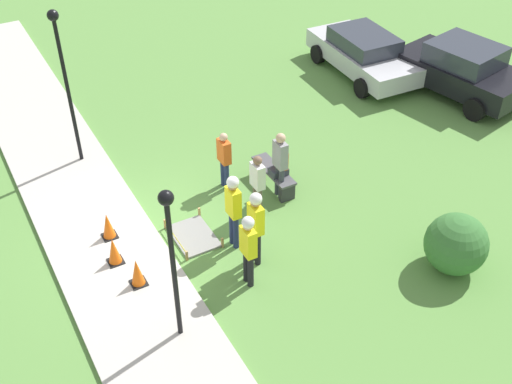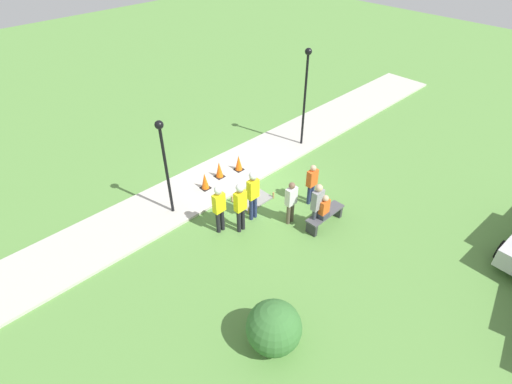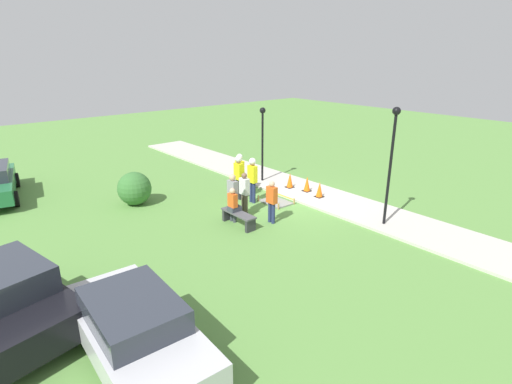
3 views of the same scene
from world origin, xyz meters
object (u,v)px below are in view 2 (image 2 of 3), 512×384
at_px(person_seated_on_bench, 323,208).
at_px(bystander_in_gray_shirt, 291,201).
at_px(worker_supervisor, 240,203).
at_px(bystander_in_white_shirt, 317,204).
at_px(lamppost_near, 164,154).
at_px(worker_trainee, 253,191).
at_px(traffic_cone_near_patch, 239,163).
at_px(park_bench, 325,216).
at_px(traffic_cone_far_patch, 219,170).
at_px(lamppost_far, 306,85).
at_px(traffic_cone_sidewalk_edge, 205,181).
at_px(bystander_in_orange_shirt, 312,182).
at_px(worker_assistant, 219,205).

distance_m(person_seated_on_bench, bystander_in_gray_shirt, 1.09).
height_order(worker_supervisor, bystander_in_white_shirt, worker_supervisor).
distance_m(bystander_in_white_shirt, lamppost_near, 5.15).
bearing_deg(worker_trainee, traffic_cone_near_patch, -122.34).
height_order(traffic_cone_near_patch, person_seated_on_bench, person_seated_on_bench).
distance_m(park_bench, worker_trainee, 2.58).
bearing_deg(lamppost_near, traffic_cone_near_patch, -175.10).
bearing_deg(traffic_cone_near_patch, worker_trainee, 57.66).
distance_m(traffic_cone_far_patch, lamppost_near, 3.25).
xyz_separation_m(bystander_in_white_shirt, lamppost_far, (-3.89, -3.93, 1.76)).
bearing_deg(worker_supervisor, traffic_cone_near_patch, -130.95).
bearing_deg(traffic_cone_far_patch, bystander_in_gray_shirt, 91.14).
bearing_deg(bystander_in_gray_shirt, traffic_cone_sidewalk_edge, -74.59).
height_order(park_bench, bystander_in_gray_shirt, bystander_in_gray_shirt).
bearing_deg(person_seated_on_bench, worker_supervisor, -42.14).
xyz_separation_m(park_bench, bystander_in_white_shirt, (0.42, -0.08, 0.71)).
bearing_deg(traffic_cone_far_patch, bystander_in_white_shirt, 95.20).
distance_m(bystander_in_gray_shirt, lamppost_far, 5.57).
height_order(bystander_in_orange_shirt, lamppost_far, lamppost_far).
bearing_deg(bystander_in_orange_shirt, lamppost_far, -134.84).
xyz_separation_m(worker_supervisor, bystander_in_gray_shirt, (-1.47, 0.87, -0.23)).
relative_size(park_bench, worker_trainee, 0.81).
height_order(park_bench, bystander_in_orange_shirt, bystander_in_orange_shirt).
distance_m(worker_assistant, bystander_in_orange_shirt, 3.50).
relative_size(traffic_cone_sidewalk_edge, lamppost_far, 0.16).
height_order(bystander_in_orange_shirt, bystander_in_gray_shirt, bystander_in_gray_shirt).
bearing_deg(traffic_cone_sidewalk_edge, worker_assistant, 64.04).
xyz_separation_m(traffic_cone_far_patch, lamppost_near, (2.52, 0.45, 2.00)).
distance_m(worker_supervisor, worker_assistant, 0.69).
bearing_deg(worker_assistant, traffic_cone_sidewalk_edge, -115.96).
bearing_deg(bystander_in_gray_shirt, traffic_cone_near_patch, -102.96).
relative_size(worker_assistant, bystander_in_orange_shirt, 1.14).
distance_m(traffic_cone_far_patch, worker_trainee, 2.80).
bearing_deg(traffic_cone_sidewalk_edge, person_seated_on_bench, 108.62).
bearing_deg(bystander_in_orange_shirt, worker_assistant, -18.61).
distance_m(traffic_cone_near_patch, bystander_in_gray_shirt, 3.61).
distance_m(worker_supervisor, bystander_in_white_shirt, 2.47).
bearing_deg(person_seated_on_bench, traffic_cone_near_patch, -93.51).
distance_m(traffic_cone_near_patch, worker_supervisor, 3.54).
distance_m(worker_supervisor, bystander_in_gray_shirt, 1.72).
height_order(traffic_cone_near_patch, worker_trainee, worker_trainee).
distance_m(traffic_cone_far_patch, worker_supervisor, 3.20).
distance_m(person_seated_on_bench, bystander_in_orange_shirt, 1.41).
height_order(worker_supervisor, bystander_in_orange_shirt, worker_supervisor).
bearing_deg(worker_trainee, park_bench, 128.10).
height_order(park_bench, lamppost_far, lamppost_far).
distance_m(bystander_in_orange_shirt, bystander_in_white_shirt, 1.44).
relative_size(traffic_cone_near_patch, person_seated_on_bench, 0.75).
bearing_deg(lamppost_far, worker_supervisor, 21.54).
bearing_deg(worker_supervisor, traffic_cone_far_patch, -116.70).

